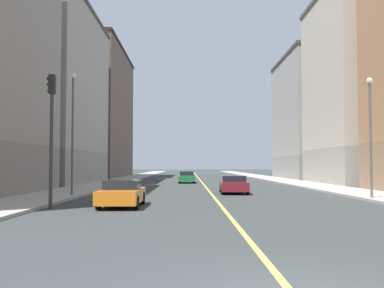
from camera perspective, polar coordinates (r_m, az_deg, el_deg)
name	(u,v)px	position (r m, az deg, el deg)	size (l,w,h in m)	color
sidewalk_left	(283,180)	(57.05, 11.66, -4.65)	(3.96, 168.00, 0.15)	#9E9B93
sidewalk_right	(119,181)	(56.45, -9.46, -4.69)	(3.96, 168.00, 0.15)	#9E9B93
lane_center_stripe	(201,181)	(55.80, 1.16, -4.82)	(0.16, 154.00, 0.01)	#E5D14C
building_left_mid	(360,88)	(50.48, 20.93, 6.78)	(8.99, 14.76, 20.42)	#9D9688
building_left_far	(313,118)	(66.98, 15.39, 3.32)	(8.99, 17.84, 17.95)	gray
building_right_midblock	(53,96)	(51.53, -17.61, 5.97)	(8.99, 20.63, 19.43)	gray
building_right_distant	(98,113)	(74.94, -12.14, 3.90)	(8.99, 25.24, 21.22)	brown
traffic_light_right_near	(51,122)	(21.49, -17.77, 2.72)	(0.40, 0.32, 6.24)	#2D2D2D
street_lamp_left_near	(370,124)	(27.64, 22.11, 2.38)	(0.36, 0.36, 6.99)	#4C4C51
street_lamp_right_near	(73,121)	(29.04, -15.20, 2.88)	(0.36, 0.36, 7.80)	#4C4C51
car_green	(187,177)	(50.04, -0.70, -4.33)	(1.85, 4.54, 1.32)	#1E6B38
car_orange	(122,194)	(21.84, -9.06, -6.38)	(1.94, 4.47, 1.29)	orange
car_maroon	(234,184)	(31.77, 5.41, -5.24)	(2.05, 4.53, 1.27)	maroon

